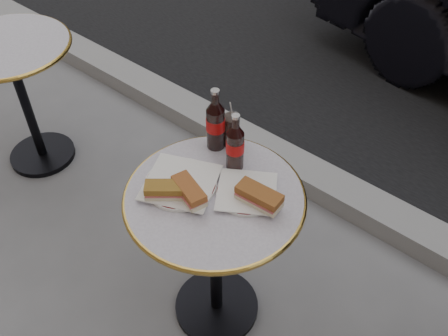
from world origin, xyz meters
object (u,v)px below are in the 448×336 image
Objects in this scene: bistro_table at (216,259)px; plate_left at (181,184)px; plate_right at (247,193)px; cola_bottle_left at (216,119)px; cola_bottle_right at (235,142)px; cola_glass at (231,130)px.

bistro_table is 2.96× the size of plate_left.
plate_right is 0.29m from cola_bottle_left.
cola_bottle_left is (-0.24, 0.12, 0.12)m from plate_right.
cola_bottle_right reaches higher than plate_right.
cola_glass is (-0.20, 0.17, 0.06)m from plate_right.
cola_bottle_left is 0.13m from cola_bottle_right.
cola_bottle_right reaches higher than cola_glass.
plate_left is at bearing -160.85° from bistro_table.
plate_right is at bearing 29.41° from plate_left.
bistro_table is at bearing -138.83° from plate_right.
plate_left reaches higher than plate_right.
plate_left is 0.23m from plate_right.
bistro_table is 0.55m from cola_bottle_left.
plate_right is 0.82× the size of cola_bottle_left.
cola_glass is (-0.12, 0.24, 0.43)m from bistro_table.
cola_bottle_right is (-0.03, 0.15, 0.48)m from bistro_table.
plate_left is at bearing -150.59° from plate_right.
cola_bottle_left is at bearing 153.31° from plate_right.
plate_left is at bearing -113.54° from cola_bottle_right.
plate_right is 1.58× the size of cola_glass.
cola_bottle_left reaches higher than bistro_table.
cola_glass is at bearing 135.38° from cola_bottle_right.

